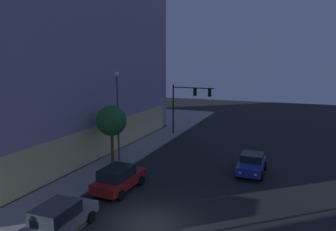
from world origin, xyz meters
name	(u,v)px	position (x,y,z in m)	size (l,w,h in m)	color
ground_plane	(150,226)	(0.00, 0.00, 0.00)	(120.00, 120.00, 0.00)	black
traffic_light_far_corner	(188,99)	(21.01, 4.75, 4.61)	(0.70, 5.37, 6.17)	black
street_lamp_sidewalk	(118,106)	(8.67, 7.15, 5.19)	(0.44, 0.44, 8.04)	#4F4F4F
sidewalk_tree	(111,121)	(8.13, 7.49, 3.95)	(2.63, 2.63, 5.14)	brown
car_grey	(59,218)	(-2.40, 4.13, 0.85)	(4.49, 2.26, 1.66)	slate
car_red	(119,178)	(3.50, 4.07, 0.91)	(4.47, 2.27, 1.76)	maroon
car_blue	(252,164)	(10.57, -4.19, 0.81)	(4.19, 2.20, 1.60)	navy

